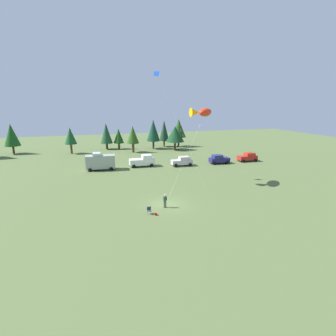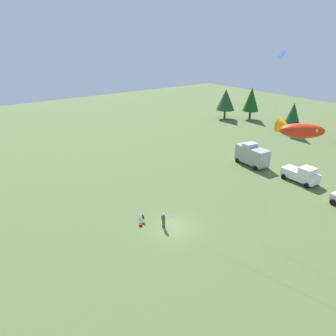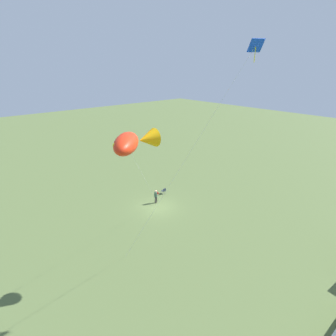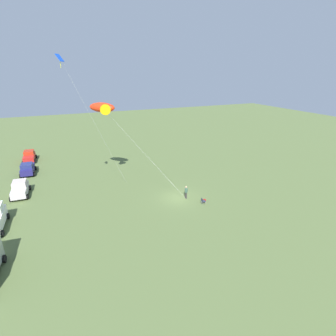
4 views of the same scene
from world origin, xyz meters
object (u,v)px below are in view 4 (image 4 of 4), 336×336
(kite_diamond_blue, at_px, (65,68))
(kite_large_fish, at_px, (103,108))
(car_silver_compact, at_px, (20,189))
(folding_chair, at_px, (203,201))
(car_navy_hatch, at_px, (28,169))
(car_red_sedan, at_px, (29,156))
(person_kite_flyer, at_px, (186,191))
(backpack_on_grass, at_px, (204,200))

(kite_diamond_blue, bearing_deg, kite_large_fish, -37.79)
(car_silver_compact, bearing_deg, folding_chair, -117.30)
(car_navy_hatch, relative_size, car_red_sedan, 1.00)
(car_navy_hatch, xyz_separation_m, car_red_sedan, (7.17, 0.14, 0.00))
(person_kite_flyer, relative_size, kite_diamond_blue, 0.10)
(person_kite_flyer, height_order, backpack_on_grass, person_kite_flyer)
(folding_chair, height_order, car_navy_hatch, car_navy_hatch)
(folding_chair, xyz_separation_m, car_navy_hatch, (20.09, 20.86, 0.46))
(car_silver_compact, distance_m, car_navy_hatch, 8.13)
(car_silver_compact, height_order, car_red_sedan, same)
(car_silver_compact, bearing_deg, car_red_sedan, 0.94)
(person_kite_flyer, xyz_separation_m, folding_chair, (-2.30, -1.22, -0.53))
(backpack_on_grass, xyz_separation_m, kite_large_fish, (10.19, 10.23, 11.05))
(kite_diamond_blue, bearing_deg, car_red_sedan, 17.55)
(backpack_on_grass, xyz_separation_m, car_red_sedan, (26.60, 21.61, 0.84))
(car_silver_compact, height_order, kite_large_fish, kite_large_fish)
(car_silver_compact, relative_size, car_red_sedan, 1.00)
(folding_chair, distance_m, backpack_on_grass, 0.97)
(backpack_on_grass, xyz_separation_m, car_navy_hatch, (19.44, 21.47, 0.84))
(car_red_sedan, relative_size, kite_large_fish, 0.36)
(person_kite_flyer, height_order, car_silver_compact, car_silver_compact)
(person_kite_flyer, bearing_deg, kite_diamond_blue, 155.90)
(backpack_on_grass, xyz_separation_m, car_silver_compact, (11.32, 21.90, 0.84))
(folding_chair, bearing_deg, car_red_sedan, 133.10)
(kite_diamond_blue, bearing_deg, backpack_on_grass, -107.18)
(car_red_sedan, xyz_separation_m, kite_diamond_blue, (-22.08, -6.98, 15.15))
(person_kite_flyer, height_order, kite_large_fish, kite_large_fish)
(car_red_sedan, height_order, kite_diamond_blue, kite_diamond_blue)
(kite_large_fish, bearing_deg, folding_chair, -138.44)
(backpack_on_grass, xyz_separation_m, kite_diamond_blue, (4.52, 14.62, 15.99))
(car_navy_hatch, relative_size, kite_large_fish, 0.36)
(folding_chair, xyz_separation_m, car_silver_compact, (11.97, 21.29, 0.46))
(backpack_on_grass, height_order, car_silver_compact, car_silver_compact)
(person_kite_flyer, bearing_deg, folding_chair, -73.54)
(car_navy_hatch, xyz_separation_m, kite_large_fish, (-9.24, -11.24, 10.21))
(folding_chair, xyz_separation_m, kite_large_fish, (10.84, 9.62, 10.67))
(car_silver_compact, xyz_separation_m, car_red_sedan, (15.28, -0.30, 0.00))
(car_navy_hatch, bearing_deg, kite_diamond_blue, 26.71)
(folding_chair, bearing_deg, kite_diamond_blue, 165.23)
(person_kite_flyer, bearing_deg, car_navy_hatch, 126.39)
(car_silver_compact, bearing_deg, person_kite_flyer, -113.67)
(car_silver_compact, relative_size, car_navy_hatch, 1.00)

